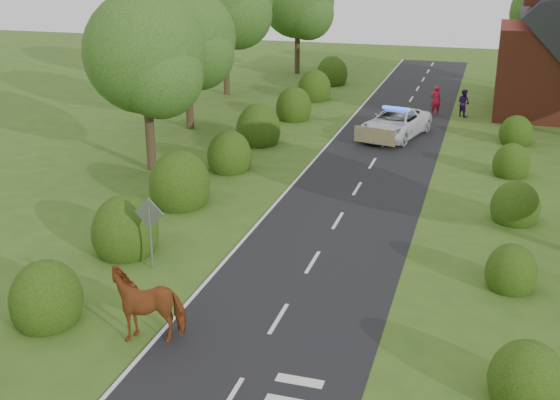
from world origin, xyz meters
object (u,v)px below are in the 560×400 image
(cow, at_px, (149,306))
(road_sign, at_px, (150,223))
(police_van, at_px, (395,124))
(pedestrian_purple, at_px, (464,103))
(pedestrian_red, at_px, (436,100))

(cow, bearing_deg, road_sign, -175.13)
(road_sign, distance_m, cow, 4.28)
(cow, height_order, police_van, police_van)
(cow, relative_size, pedestrian_purple, 1.38)
(road_sign, relative_size, police_van, 0.42)
(cow, relative_size, police_van, 0.39)
(road_sign, height_order, pedestrian_purple, road_sign)
(road_sign, bearing_deg, cow, -64.14)
(police_van, distance_m, pedestrian_red, 6.46)
(police_van, distance_m, pedestrian_purple, 7.17)
(road_sign, xyz_separation_m, pedestrian_red, (7.00, 25.67, -0.72))
(road_sign, bearing_deg, police_van, 74.73)
(police_van, relative_size, pedestrian_purple, 3.52)
(cow, height_order, pedestrian_purple, pedestrian_purple)
(police_van, bearing_deg, pedestrian_red, 89.13)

